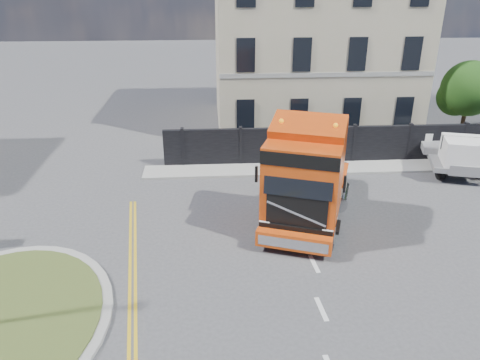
{
  "coord_description": "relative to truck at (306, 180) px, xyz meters",
  "views": [
    {
      "loc": [
        -0.54,
        -13.97,
        9.31
      ],
      "look_at": [
        0.57,
        2.95,
        1.8
      ],
      "focal_mm": 35.0,
      "sensor_mm": 36.0,
      "label": 1
    }
  ],
  "objects": [
    {
      "name": "hoarding_fence",
      "position": [
        3.44,
        6.56,
        -0.95
      ],
      "size": [
        18.8,
        0.25,
        2.0
      ],
      "color": "black",
      "rests_on": "ground"
    },
    {
      "name": "tree",
      "position": [
        11.27,
        9.66,
        1.1
      ],
      "size": [
        3.2,
        3.2,
        4.8
      ],
      "color": "#382619",
      "rests_on": "ground"
    },
    {
      "name": "pavement_far",
      "position": [
        2.89,
        5.66,
        -1.89
      ],
      "size": [
        20.0,
        1.6,
        0.12
      ],
      "primitive_type": "cube",
      "color": "gray",
      "rests_on": "ground"
    },
    {
      "name": "truck",
      "position": [
        0.0,
        0.0,
        0.0
      ],
      "size": [
        4.98,
        7.74,
        4.35
      ],
      "rotation": [
        0.0,
        0.0,
        -0.34
      ],
      "color": "black",
      "rests_on": "ground"
    },
    {
      "name": "ground",
      "position": [
        -3.11,
        -2.44,
        -1.95
      ],
      "size": [
        120.0,
        120.0,
        0.0
      ],
      "primitive_type": "plane",
      "color": "#424244",
      "rests_on": "ground"
    },
    {
      "name": "flatbed_pickup",
      "position": [
        8.55,
        4.62,
        -0.84
      ],
      "size": [
        3.26,
        5.33,
        2.05
      ],
      "rotation": [
        0.0,
        0.0,
        -0.29
      ],
      "color": "slate",
      "rests_on": "ground"
    },
    {
      "name": "georgian_building",
      "position": [
        2.89,
        14.06,
        3.82
      ],
      "size": [
        12.3,
        10.3,
        12.8
      ],
      "color": "#BFB197",
      "rests_on": "ground"
    }
  ]
}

